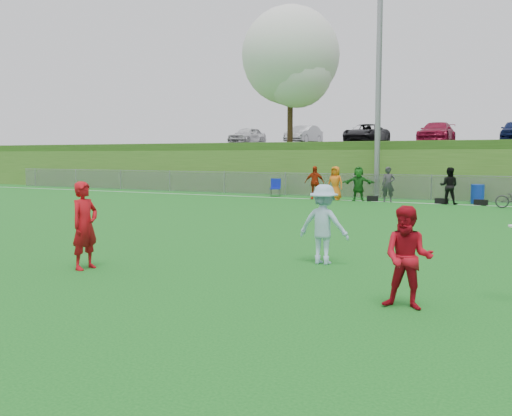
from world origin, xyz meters
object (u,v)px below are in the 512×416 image
Objects in this scene: player_blue at (324,224)px; recycling_bin at (477,194)px; player_red_left at (85,226)px; player_red_center at (408,258)px.

player_blue is 17.17m from recycling_bin.
recycling_bin is (4.97, 19.84, -0.42)m from player_red_left.
player_red_left is 1.05× the size of player_blue.
player_red_left is 6.31m from player_red_center.
player_red_center reaches higher than recycling_bin.
recycling_bin is at bearing -92.87° from player_blue.
player_blue reaches higher than player_red_center.
player_red_left reaches higher than recycling_bin.
player_red_left is 1.14× the size of player_red_center.
player_blue is (3.96, 2.71, -0.04)m from player_red_left.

